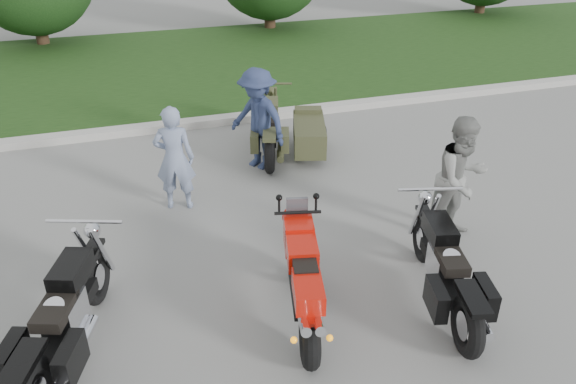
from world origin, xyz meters
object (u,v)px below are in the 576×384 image
object	(u,v)px
sportbike_red	(303,280)
cruiser_right	(447,273)
person_stripe	(175,158)
person_grey	(461,179)
cruiser_left	(63,325)
cruiser_sidecar	(293,133)
person_denim	(258,119)

from	to	relation	value
sportbike_red	cruiser_right	size ratio (longest dim) A/B	0.87
cruiser_right	sportbike_red	bearing A→B (deg)	-175.18
cruiser_right	person_stripe	world-z (taller)	person_stripe
person_grey	person_stripe	bearing A→B (deg)	140.19
sportbike_red	person_grey	bearing A→B (deg)	34.85
person_stripe	cruiser_left	bearing A→B (deg)	76.68
cruiser_right	person_grey	size ratio (longest dim) A/B	1.31
cruiser_right	cruiser_sidecar	distance (m)	4.48
cruiser_right	person_stripe	distance (m)	4.15
person_denim	cruiser_sidecar	bearing A→B (deg)	77.46
cruiser_right	person_denim	world-z (taller)	person_denim
sportbike_red	person_grey	world-z (taller)	person_grey
cruiser_left	cruiser_right	xyz separation A→B (m)	(4.10, -0.39, -0.02)
person_grey	person_denim	xyz separation A→B (m)	(-2.01, 2.92, -0.00)
sportbike_red	person_grey	xyz separation A→B (m)	(2.55, 1.02, 0.31)
sportbike_red	cruiser_sidecar	size ratio (longest dim) A/B	0.89
person_denim	person_grey	bearing A→B (deg)	0.86
cruiser_right	cruiser_sidecar	xyz separation A→B (m)	(-0.37, 4.47, -0.04)
sportbike_red	person_stripe	distance (m)	3.12
cruiser_right	cruiser_left	bearing A→B (deg)	-171.56
cruiser_left	person_stripe	distance (m)	3.22
cruiser_left	person_denim	world-z (taller)	person_denim
person_stripe	person_denim	bearing A→B (deg)	-132.47
sportbike_red	cruiser_sidecar	xyz separation A→B (m)	(1.26, 4.21, -0.14)
cruiser_left	cruiser_right	bearing A→B (deg)	13.90
cruiser_sidecar	person_stripe	xyz separation A→B (m)	(-2.22, -1.25, 0.39)
cruiser_sidecar	person_grey	world-z (taller)	person_grey
sportbike_red	cruiser_right	distance (m)	1.65
person_stripe	person_grey	distance (m)	4.02
cruiser_sidecar	cruiser_right	bearing A→B (deg)	-68.28
person_grey	cruiser_right	bearing A→B (deg)	-136.80
cruiser_left	person_denim	size ratio (longest dim) A/B	1.35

